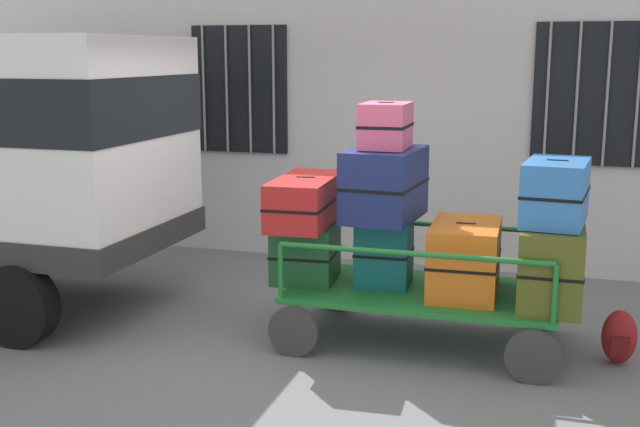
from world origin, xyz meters
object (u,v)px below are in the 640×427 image
at_px(suitcase_midleft_middle, 385,184).
at_px(suitcase_midleft_top, 386,125).
at_px(luggage_cart, 422,299).
at_px(suitcase_midleft_bottom, 384,252).
at_px(suitcase_left_bottom, 306,252).
at_px(suitcase_midright_bottom, 552,263).
at_px(suitcase_center_bottom, 465,259).
at_px(suitcase_left_middle, 306,201).
at_px(suitcase_midright_middle, 556,192).
at_px(backpack, 619,337).

height_order(suitcase_midleft_middle, suitcase_midleft_top, suitcase_midleft_top).
xyz_separation_m(luggage_cart, suitcase_midleft_middle, (-0.34, 0.01, 0.97)).
distance_m(luggage_cart, suitcase_midleft_bottom, 0.51).
distance_m(suitcase_left_bottom, suitcase_midright_bottom, 2.06).
bearing_deg(suitcase_midleft_bottom, suitcase_center_bottom, -2.74).
bearing_deg(suitcase_center_bottom, suitcase_midleft_bottom, 177.26).
xyz_separation_m(suitcase_left_middle, suitcase_midleft_middle, (0.69, 0.02, 0.17)).
distance_m(luggage_cart, suitcase_midright_bottom, 1.11).
distance_m(suitcase_left_bottom, suitcase_midright_middle, 2.16).
relative_size(luggage_cart, backpack, 5.24).
bearing_deg(suitcase_midright_middle, luggage_cart, 178.61).
relative_size(suitcase_left_bottom, suitcase_midright_middle, 0.75).
xyz_separation_m(suitcase_left_bottom, suitcase_center_bottom, (1.37, 0.02, 0.04)).
bearing_deg(suitcase_midright_bottom, suitcase_midleft_top, 178.61).
height_order(suitcase_midleft_middle, suitcase_center_bottom, suitcase_midleft_middle).
bearing_deg(suitcase_left_middle, suitcase_center_bottom, 0.56).
height_order(suitcase_midleft_middle, suitcase_midright_bottom, suitcase_midleft_middle).
bearing_deg(suitcase_midleft_bottom, suitcase_midright_bottom, -2.05).
height_order(suitcase_left_middle, suitcase_midleft_bottom, suitcase_left_middle).
relative_size(suitcase_left_middle, backpack, 2.49).
height_order(suitcase_center_bottom, backpack, suitcase_center_bottom).
height_order(suitcase_left_middle, backpack, suitcase_left_middle).
xyz_separation_m(suitcase_left_middle, suitcase_center_bottom, (1.37, 0.01, -0.41)).
bearing_deg(backpack, suitcase_midleft_middle, 179.67).
relative_size(luggage_cart, suitcase_center_bottom, 2.63).
bearing_deg(suitcase_midleft_top, suitcase_midright_middle, -1.85).
height_order(suitcase_left_bottom, suitcase_midright_bottom, suitcase_midright_bottom).
bearing_deg(suitcase_left_middle, backpack, 0.21).
bearing_deg(suitcase_left_bottom, suitcase_left_middle, 90.00).
height_order(suitcase_left_middle, suitcase_center_bottom, suitcase_left_middle).
bearing_deg(suitcase_left_bottom, backpack, 0.37).
height_order(suitcase_center_bottom, suitcase_midright_middle, suitcase_midright_middle).
bearing_deg(suitcase_midleft_middle, suitcase_midright_bottom, -1.00).
bearing_deg(suitcase_midright_middle, suitcase_midright_bottom, 90.00).
relative_size(suitcase_midleft_top, suitcase_midright_middle, 0.68).
height_order(suitcase_left_bottom, suitcase_midleft_bottom, suitcase_midleft_bottom).
relative_size(suitcase_left_middle, suitcase_midleft_top, 1.97).
bearing_deg(suitcase_center_bottom, suitcase_midright_bottom, -1.36).
relative_size(suitcase_midright_bottom, backpack, 2.35).
xyz_separation_m(suitcase_midleft_bottom, suitcase_midright_bottom, (1.37, -0.05, 0.03)).
bearing_deg(backpack, suitcase_midright_bottom, -178.68).
relative_size(suitcase_midleft_middle, backpack, 2.01).
height_order(suitcase_left_middle, suitcase_midright_middle, suitcase_midright_middle).
height_order(luggage_cart, suitcase_midright_middle, suitcase_midright_middle).
distance_m(suitcase_midleft_bottom, backpack, 2.00).
height_order(suitcase_midleft_bottom, backpack, suitcase_midleft_bottom).
xyz_separation_m(suitcase_left_middle, backpack, (2.61, 0.01, -0.96)).
bearing_deg(luggage_cart, backpack, -0.05).
relative_size(suitcase_midleft_top, suitcase_midright_bottom, 0.54).
height_order(suitcase_left_bottom, suitcase_midleft_middle, suitcase_midleft_middle).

